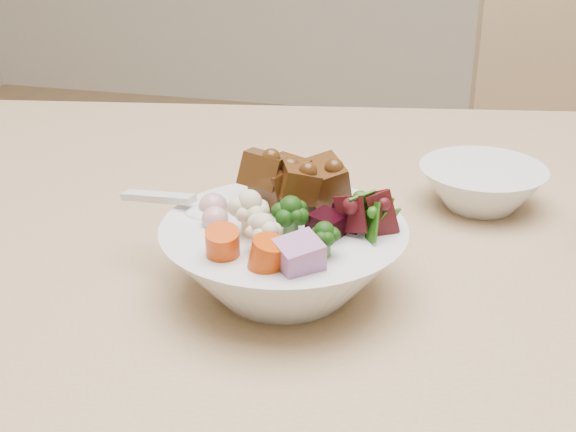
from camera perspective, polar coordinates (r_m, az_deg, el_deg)
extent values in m
cylinder|color=tan|center=(1.42, -15.90, -10.48)|extent=(0.07, 0.07, 0.79)
cylinder|color=tan|center=(1.82, 12.53, -7.81)|extent=(0.03, 0.03, 0.45)
sphere|color=black|center=(0.66, 0.19, -0.48)|extent=(0.03, 0.03, 0.03)
sphere|color=beige|center=(0.67, -2.74, -0.21)|extent=(0.04, 0.04, 0.04)
cube|color=black|center=(0.69, 4.31, -0.20)|extent=(0.04, 0.04, 0.03)
cube|color=#9D5F95|center=(0.62, 0.79, -2.99)|extent=(0.04, 0.05, 0.04)
cylinder|color=#CE5205|center=(0.64, -4.67, -2.15)|extent=(0.03, 0.03, 0.03)
sphere|color=tan|center=(0.69, -5.22, -0.24)|extent=(0.02, 0.02, 0.02)
ellipsoid|color=silver|center=(0.71, -5.85, 0.05)|extent=(0.05, 0.04, 0.01)
cube|color=silver|center=(0.74, -9.24, 1.33)|extent=(0.08, 0.04, 0.02)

